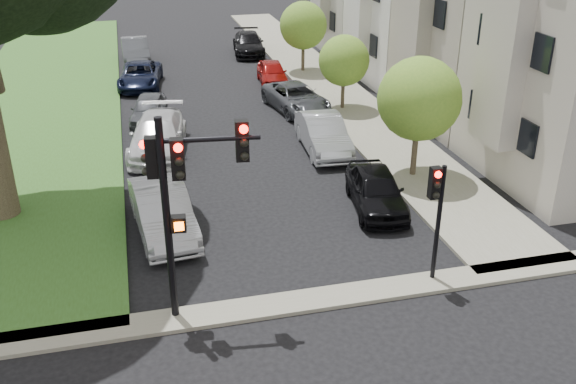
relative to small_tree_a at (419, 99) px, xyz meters
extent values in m
plane|color=black|center=(-6.20, -9.31, -3.20)|extent=(140.00, 140.00, 0.00)
cube|color=#32591B|center=(-15.20, 14.69, -3.14)|extent=(8.00, 44.00, 0.12)
cube|color=gray|center=(0.55, 14.69, -3.14)|extent=(3.50, 44.00, 0.12)
cube|color=gray|center=(-6.20, -7.31, -3.14)|extent=(60.00, 1.00, 0.12)
cube|color=#A7A49E|center=(2.45, -1.31, 1.30)|extent=(0.70, 2.20, 5.50)
cube|color=black|center=(2.75, -1.31, 2.30)|extent=(0.08, 3.60, 6.00)
cube|color=gray|center=(6.30, 6.19, 1.80)|extent=(7.00, 7.40, 10.00)
cube|color=gray|center=(2.45, 6.19, 1.30)|extent=(0.70, 2.20, 5.50)
cube|color=black|center=(2.75, 6.19, 2.30)|extent=(0.08, 3.60, 6.00)
cube|color=beige|center=(2.45, 13.69, 1.30)|extent=(0.70, 2.20, 5.50)
cylinder|color=black|center=(0.00, 0.00, -2.05)|extent=(0.23, 0.23, 2.29)
sphere|color=#5A8D29|center=(0.00, 0.00, 0.01)|extent=(3.20, 3.20, 3.20)
cylinder|color=black|center=(0.00, 8.83, -2.28)|extent=(0.18, 0.18, 1.84)
sphere|color=#5A8D29|center=(0.00, 8.83, -0.63)|extent=(2.57, 2.57, 2.57)
cylinder|color=black|center=(0.00, 16.61, -2.17)|extent=(0.21, 0.21, 2.06)
sphere|color=#5A8D29|center=(0.00, 16.61, -0.32)|extent=(2.88, 2.88, 2.88)
cylinder|color=black|center=(-10.00, -7.11, -0.38)|extent=(0.22, 0.22, 5.64)
cylinder|color=black|center=(-8.81, -7.11, 1.79)|extent=(2.38, 0.41, 0.13)
cube|color=black|center=(-9.62, -7.11, 1.35)|extent=(0.36, 0.32, 1.03)
cube|color=black|center=(-8.05, -7.11, 1.68)|extent=(0.36, 0.32, 1.03)
cube|color=black|center=(-10.22, -6.83, 1.35)|extent=(0.32, 0.36, 1.03)
sphere|color=#FF0C05|center=(-9.62, -7.27, 1.70)|extent=(0.22, 0.22, 0.22)
sphere|color=black|center=(-9.62, -7.27, 1.01)|extent=(0.22, 0.22, 0.22)
cube|color=black|center=(-9.73, -7.11, -0.38)|extent=(0.41, 0.31, 0.41)
cube|color=#FF5905|center=(-9.73, -7.26, -0.38)|extent=(0.24, 0.03, 0.24)
cylinder|color=black|center=(-2.55, -7.11, -1.37)|extent=(0.14, 0.14, 3.65)
cube|color=black|center=(-2.79, -7.11, -0.03)|extent=(0.29, 0.25, 0.91)
sphere|color=#FF0C05|center=(-2.79, -7.25, 0.28)|extent=(0.19, 0.19, 0.19)
imported|color=black|center=(-2.46, -2.27, -2.47)|extent=(2.35, 4.49, 1.46)
imported|color=#999BA0|center=(-2.66, 3.54, -2.42)|extent=(1.92, 4.81, 1.56)
imported|color=#3F4247|center=(-2.36, 9.26, -2.52)|extent=(3.02, 5.21, 1.36)
imported|color=maroon|center=(-2.44, 14.47, -2.53)|extent=(1.93, 4.04, 1.33)
imported|color=black|center=(-2.38, 22.18, -2.47)|extent=(2.62, 5.19, 1.45)
imported|color=#999BA0|center=(-9.94, -2.27, -2.41)|extent=(2.15, 4.94, 1.58)
imported|color=silver|center=(-9.63, 5.11, -2.41)|extent=(3.10, 5.72, 1.57)
imported|color=#3F4247|center=(-9.81, 9.24, -2.53)|extent=(2.24, 4.12, 1.33)
imported|color=black|center=(-9.96, 15.71, -2.52)|extent=(2.89, 5.14, 1.36)
imported|color=#3F4247|center=(-10.03, 21.59, -2.41)|extent=(1.77, 4.82, 1.58)
camera|label=1|loc=(-10.51, -21.49, 7.19)|focal=40.00mm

